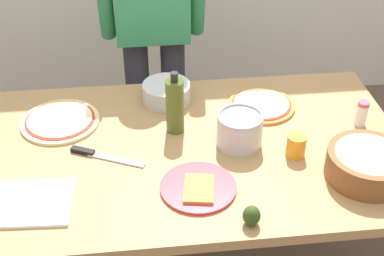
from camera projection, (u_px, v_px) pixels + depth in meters
name	position (u px, v px, depth m)	size (l,w,h in m)	color
dining_table	(193.00, 165.00, 2.05)	(1.60, 0.96, 0.76)	#A37A4C
person_cook	(153.00, 19.00, 2.49)	(0.49, 0.25, 1.62)	#2D2D38
pizza_raw_on_board	(60.00, 121.00, 2.12)	(0.31, 0.31, 0.02)	beige
pizza_cooked_on_tray	(261.00, 105.00, 2.21)	(0.28, 0.28, 0.02)	#C67A33
plate_with_slice	(198.00, 188.00, 1.80)	(0.26, 0.26, 0.02)	red
popcorn_bowl	(368.00, 162.00, 1.82)	(0.28, 0.28, 0.11)	brown
mixing_bowl_steel	(167.00, 93.00, 2.23)	(0.20, 0.20, 0.08)	#B7B7BC
olive_oil_bottle	(175.00, 106.00, 2.02)	(0.07, 0.07, 0.26)	#47561E
steel_pot	(239.00, 129.00, 1.98)	(0.17, 0.17, 0.13)	#B7B7BC
cup_orange	(296.00, 146.00, 1.93)	(0.07, 0.07, 0.09)	orange
salt_shaker	(362.00, 113.00, 2.08)	(0.04, 0.04, 0.11)	white
cutting_board_white	(27.00, 203.00, 1.74)	(0.30, 0.22, 0.01)	white
chef_knife	(98.00, 155.00, 1.95)	(0.27, 0.14, 0.02)	silver
avocado	(252.00, 216.00, 1.65)	(0.06, 0.06, 0.07)	#2D4219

